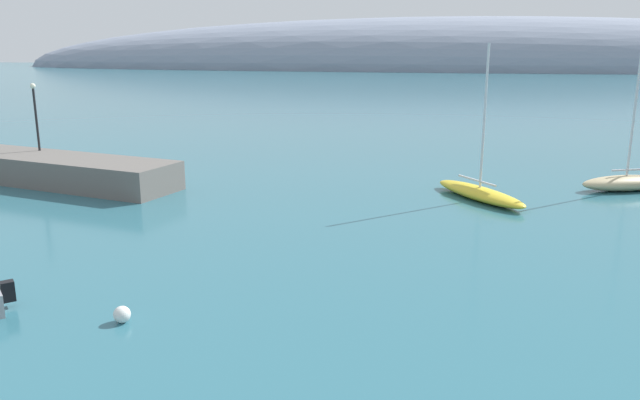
# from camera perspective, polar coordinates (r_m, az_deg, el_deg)

# --- Properties ---
(breakwater_rocks) EXTENTS (28.05, 9.92, 1.82)m
(breakwater_rocks) POSITION_cam_1_polar(r_m,az_deg,el_deg) (48.56, -27.06, 2.95)
(breakwater_rocks) COLOR #66605B
(breakwater_rocks) RESTS_ON ground
(distant_ridge) EXTENTS (364.44, 65.72, 39.26)m
(distant_ridge) POSITION_cam_1_polar(r_m,az_deg,el_deg) (250.94, 11.89, 11.58)
(distant_ridge) COLOR gray
(distant_ridge) RESTS_ON ground
(sailboat_sand_near_shore) EXTENTS (6.18, 4.00, 9.01)m
(sailboat_sand_near_shore) POSITION_cam_1_polar(r_m,az_deg,el_deg) (43.64, 26.13, 1.50)
(sailboat_sand_near_shore) COLOR #C6B284
(sailboat_sand_near_shore) RESTS_ON water
(sailboat_yellow_mid_mooring) EXTENTS (5.94, 6.92, 8.99)m
(sailboat_yellow_mid_mooring) POSITION_cam_1_polar(r_m,az_deg,el_deg) (38.06, 14.36, 0.69)
(sailboat_yellow_mid_mooring) COLOR yellow
(sailboat_yellow_mid_mooring) RESTS_ON water
(mooring_buoy_white) EXTENTS (0.56, 0.56, 0.56)m
(mooring_buoy_white) POSITION_cam_1_polar(r_m,az_deg,el_deg) (21.82, -17.61, -9.92)
(mooring_buoy_white) COLOR silver
(mooring_buoy_white) RESTS_ON water
(harbor_lamp_post) EXTENTS (0.36, 0.36, 4.58)m
(harbor_lamp_post) POSITION_cam_1_polar(r_m,az_deg,el_deg) (47.05, -24.53, 7.50)
(harbor_lamp_post) COLOR black
(harbor_lamp_post) RESTS_ON breakwater_rocks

